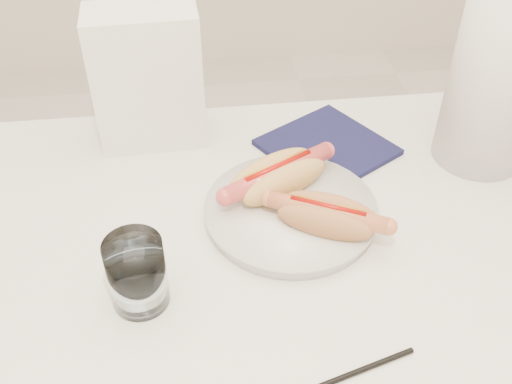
{
  "coord_description": "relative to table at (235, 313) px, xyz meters",
  "views": [
    {
      "loc": [
        -0.03,
        -0.47,
        1.3
      ],
      "look_at": [
        0.04,
        0.08,
        0.82
      ],
      "focal_mm": 41.1,
      "sensor_mm": 36.0,
      "label": 1
    }
  ],
  "objects": [
    {
      "name": "table",
      "position": [
        0.0,
        0.0,
        0.0
      ],
      "size": [
        1.2,
        0.8,
        0.75
      ],
      "color": "silver",
      "rests_on": "ground"
    },
    {
      "name": "plate",
      "position": [
        0.09,
        0.1,
        0.07
      ],
      "size": [
        0.27,
        0.27,
        0.02
      ],
      "primitive_type": "cylinder",
      "rotation": [
        0.0,
        0.0,
        0.24
      ],
      "color": "silver",
      "rests_on": "table"
    },
    {
      "name": "hotdog_left",
      "position": [
        0.08,
        0.15,
        0.1
      ],
      "size": [
        0.17,
        0.13,
        0.05
      ],
      "rotation": [
        0.0,
        0.0,
        0.5
      ],
      "color": "#DEA859",
      "rests_on": "plate"
    },
    {
      "name": "hotdog_right",
      "position": [
        0.13,
        0.06,
        0.1
      ],
      "size": [
        0.15,
        0.11,
        0.04
      ],
      "rotation": [
        0.0,
        0.0,
        -0.47
      ],
      "color": "#B97948",
      "rests_on": "plate"
    },
    {
      "name": "water_glass",
      "position": [
        -0.11,
        -0.01,
        0.11
      ],
      "size": [
        0.07,
        0.07,
        0.09
      ],
      "primitive_type": "cylinder",
      "color": "white",
      "rests_on": "table"
    },
    {
      "name": "chopstick_far",
      "position": [
        0.09,
        -0.15,
        0.06
      ],
      "size": [
        0.2,
        0.06,
        0.01
      ],
      "primitive_type": "cylinder",
      "rotation": [
        0.0,
        1.57,
        0.27
      ],
      "color": "black",
      "rests_on": "table"
    },
    {
      "name": "napkin_box",
      "position": [
        -0.1,
        0.32,
        0.17
      ],
      "size": [
        0.16,
        0.1,
        0.22
      ],
      "primitive_type": "cube",
      "rotation": [
        0.0,
        0.0,
        0.04
      ],
      "color": "white",
      "rests_on": "table"
    },
    {
      "name": "navy_napkin",
      "position": [
        0.17,
        0.26,
        0.06
      ],
      "size": [
        0.23,
        0.23,
        0.01
      ],
      "primitive_type": "cube",
      "rotation": [
        0.0,
        0.0,
        0.54
      ],
      "color": "#111236",
      "rests_on": "table"
    },
    {
      "name": "paper_towel_roll",
      "position": [
        0.4,
        0.21,
        0.21
      ],
      "size": [
        0.17,
        0.17,
        0.3
      ],
      "primitive_type": "cylinder",
      "rotation": [
        0.0,
        0.0,
        0.27
      ],
      "color": "silver",
      "rests_on": "table"
    }
  ]
}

